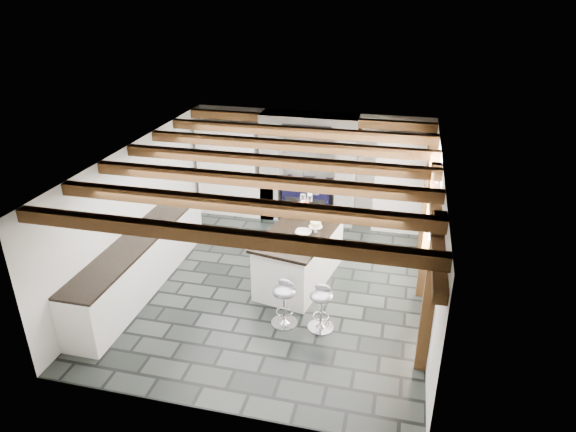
% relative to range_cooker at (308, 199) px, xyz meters
% --- Properties ---
extents(ground, '(6.00, 6.00, 0.00)m').
position_rel_range_cooker_xyz_m(ground, '(0.00, -2.68, -0.47)').
color(ground, black).
rests_on(ground, ground).
extents(room_shell, '(6.00, 6.03, 6.00)m').
position_rel_range_cooker_xyz_m(room_shell, '(-0.61, -1.26, 0.60)').
color(room_shell, silver).
rests_on(room_shell, ground).
extents(range_cooker, '(1.00, 0.63, 0.99)m').
position_rel_range_cooker_xyz_m(range_cooker, '(0.00, 0.00, 0.00)').
color(range_cooker, black).
rests_on(range_cooker, ground).
extents(kitchen_island, '(1.34, 2.08, 1.27)m').
position_rel_range_cooker_xyz_m(kitchen_island, '(0.36, -2.49, 0.02)').
color(kitchen_island, white).
rests_on(kitchen_island, ground).
extents(bar_stool_near, '(0.41, 0.41, 0.73)m').
position_rel_range_cooker_xyz_m(bar_stool_near, '(0.96, -3.75, -0.01)').
color(bar_stool_near, silver).
rests_on(bar_stool_near, ground).
extents(bar_stool_far, '(0.44, 0.44, 0.74)m').
position_rel_range_cooker_xyz_m(bar_stool_far, '(0.40, -3.77, -0.00)').
color(bar_stool_far, silver).
rests_on(bar_stool_far, ground).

